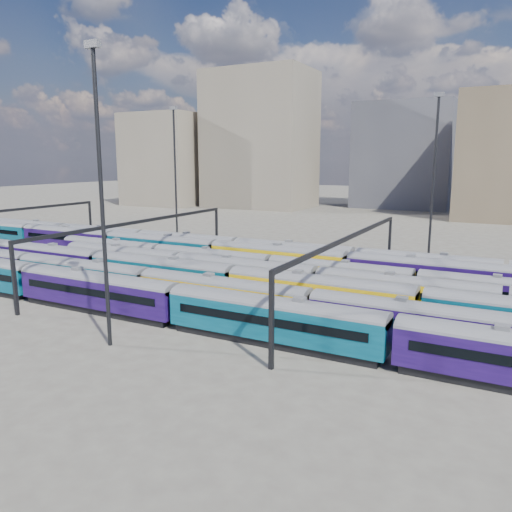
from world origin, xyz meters
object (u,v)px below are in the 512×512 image
at_px(rake_2, 161,270).
at_px(rake_0, 393,334).
at_px(mast_2, 101,187).
at_px(rake_1, 311,304).

bearing_deg(rake_2, rake_0, -17.96).
distance_m(rake_0, mast_2, 26.79).
bearing_deg(rake_0, rake_1, 150.50).
xyz_separation_m(rake_2, mast_2, (7.57, -17.00, 11.28)).
distance_m(rake_0, rake_2, 32.43).
bearing_deg(rake_1, rake_2, 167.20).
relative_size(rake_0, rake_2, 0.86).
distance_m(rake_1, rake_2, 22.57).
relative_size(rake_1, mast_2, 4.68).
height_order(rake_1, rake_2, rake_2).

